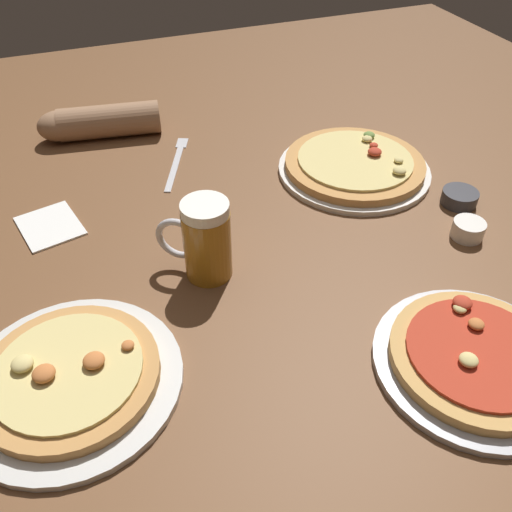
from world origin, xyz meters
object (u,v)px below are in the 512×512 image
(pizza_plate_near, at_px, (70,377))
(pizza_plate_side, at_px, (476,358))
(beer_mug_dark, at_px, (205,240))
(fork_left, at_px, (176,161))
(napkin_folded, at_px, (50,225))
(diner_arm, at_px, (96,122))
(ramekin_sauce, at_px, (468,229))
(pizza_plate_far, at_px, (355,166))
(ramekin_butter, at_px, (460,197))

(pizza_plate_near, xyz_separation_m, pizza_plate_side, (0.56, -0.18, 0.00))
(beer_mug_dark, bearing_deg, fork_left, 83.81)
(napkin_folded, distance_m, fork_left, 0.32)
(fork_left, xyz_separation_m, diner_arm, (-0.15, 0.18, 0.04))
(diner_arm, bearing_deg, beer_mug_dark, -79.22)
(diner_arm, bearing_deg, pizza_plate_near, -101.19)
(ramekin_sauce, bearing_deg, pizza_plate_side, -125.40)
(pizza_plate_far, bearing_deg, pizza_plate_side, -99.77)
(pizza_plate_far, xyz_separation_m, ramekin_butter, (0.14, -0.18, -0.00))
(pizza_plate_near, bearing_deg, napkin_folded, 89.89)
(pizza_plate_side, relative_size, ramekin_butter, 4.10)
(ramekin_butter, bearing_deg, ramekin_sauce, -118.93)
(beer_mug_dark, height_order, diner_arm, beer_mug_dark)
(pizza_plate_side, distance_m, fork_left, 0.76)
(ramekin_butter, bearing_deg, pizza_plate_far, 128.29)
(ramekin_butter, height_order, napkin_folded, ramekin_butter)
(beer_mug_dark, distance_m, ramekin_butter, 0.55)
(ramekin_sauce, bearing_deg, pizza_plate_near, -173.88)
(napkin_folded, distance_m, diner_arm, 0.36)
(pizza_plate_near, relative_size, diner_arm, 1.09)
(pizza_plate_side, bearing_deg, pizza_plate_far, 80.23)
(beer_mug_dark, bearing_deg, ramekin_sauce, -9.20)
(ramekin_sauce, height_order, fork_left, ramekin_sauce)
(pizza_plate_near, bearing_deg, beer_mug_dark, 32.44)
(pizza_plate_far, bearing_deg, fork_left, 153.42)
(pizza_plate_side, xyz_separation_m, napkin_folded, (-0.56, 0.57, -0.01))
(ramekin_butter, xyz_separation_m, fork_left, (-0.50, 0.36, -0.01))
(pizza_plate_near, distance_m, ramekin_butter, 0.81)
(ramekin_butter, xyz_separation_m, napkin_folded, (-0.79, 0.22, -0.01))
(ramekin_butter, relative_size, diner_arm, 0.25)
(fork_left, bearing_deg, napkin_folded, -153.45)
(ramekin_butter, bearing_deg, beer_mug_dark, -178.21)
(ramekin_sauce, height_order, napkin_folded, ramekin_sauce)
(pizza_plate_far, height_order, fork_left, pizza_plate_far)
(pizza_plate_near, height_order, pizza_plate_side, same)
(napkin_folded, relative_size, fork_left, 0.58)
(pizza_plate_side, relative_size, beer_mug_dark, 2.01)
(pizza_plate_side, distance_m, ramekin_sauce, 0.31)
(pizza_plate_far, bearing_deg, ramekin_butter, -51.71)
(ramekin_sauce, relative_size, ramekin_butter, 0.83)
(pizza_plate_near, height_order, beer_mug_dark, beer_mug_dark)
(pizza_plate_side, distance_m, beer_mug_dark, 0.46)
(pizza_plate_side, relative_size, diner_arm, 1.02)
(fork_left, relative_size, diner_arm, 0.76)
(pizza_plate_side, height_order, fork_left, pizza_plate_side)
(pizza_plate_side, bearing_deg, pizza_plate_near, 162.44)
(pizza_plate_near, xyz_separation_m, beer_mug_dark, (0.25, 0.16, 0.06))
(pizza_plate_far, relative_size, napkin_folded, 2.60)
(beer_mug_dark, height_order, ramekin_sauce, beer_mug_dark)
(ramekin_butter, distance_m, fork_left, 0.62)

